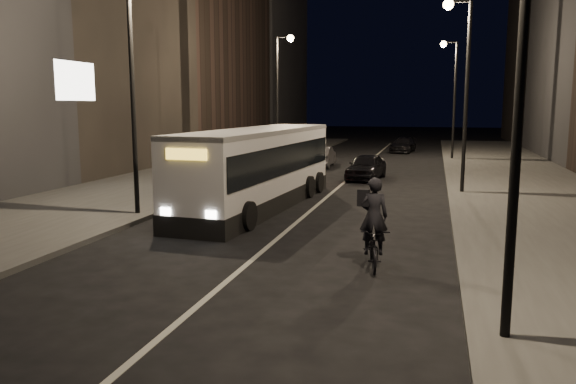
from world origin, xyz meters
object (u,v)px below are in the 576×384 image
Objects in this scene: streetlight_left_near at (138,61)px; streetlight_left_far at (281,82)px; city_bus at (259,165)px; car_near at (366,167)px; car_far at (403,145)px; car_mid at (321,157)px; streetlight_right_near at (506,6)px; streetlight_right_mid at (461,70)px; streetlight_right_far at (451,84)px; cyclist_on_bicycle at (374,238)px.

streetlight_left_near and streetlight_left_far have the same top height.
streetlight_left_near is at bearing -133.26° from city_bus.
streetlight_left_near is at bearing -110.75° from car_near.
streetlight_left_near is at bearing -96.16° from car_far.
streetlight_left_near is 2.05× the size of car_mid.
streetlight_right_near and streetlight_right_mid have the same top height.
car_far is at bearing -111.93° from car_mid.
streetlight_right_far is 1.00× the size of streetlight_left_near.
streetlight_right_mid is 14.62m from streetlight_left_far.
car_mid is at bearing 107.14° from streetlight_right_near.
streetlight_right_mid is at bearing 90.00° from streetlight_right_near.
streetlight_left_near reaches higher than car_near.
city_bus is (-7.43, -21.02, -3.73)m from streetlight_right_far.
streetlight_right_near is at bearing -68.75° from cyclist_on_bicycle.
car_mid is (-7.90, 9.63, -4.71)m from streetlight_right_mid.
streetlight_left_near is (-10.66, -24.00, 0.00)m from streetlight_right_far.
city_bus is at bearing -109.46° from streetlight_right_far.
car_far is (-1.20, 34.27, -0.14)m from cyclist_on_bicycle.
streetlight_left_far is 2.05× the size of car_near.
car_near is at bearing 136.33° from streetlight_right_mid.
car_mid is (-0.48, 14.65, -0.98)m from city_bus.
streetlight_right_near reaches higher than city_bus.
car_near is 1.00× the size of car_mid.
streetlight_left_near is 18.45m from car_mid.
car_far is (7.17, 12.16, -4.76)m from streetlight_left_far.
streetlight_right_far is (0.00, 16.00, 0.00)m from streetlight_right_mid.
streetlight_right_mid is 3.65× the size of cyclist_on_bicycle.
car_mid is at bearing 129.38° from streetlight_right_mid.
streetlight_right_far reaches higher than city_bus.
streetlight_left_far is at bearing -10.21° from car_mid.
city_bus is at bearing 42.64° from streetlight_left_near.
cyclist_on_bicycle is (-2.29, -28.10, -4.62)m from streetlight_right_far.
streetlight_right_mid is 2.05× the size of car_near.
car_mid is (2.76, -0.37, -4.71)m from streetlight_left_far.
streetlight_left_near is 14.50m from car_near.
cyclist_on_bicycle is (8.37, -22.10, -4.62)m from streetlight_left_far.
cyclist_on_bicycle is at bearing 120.45° from streetlight_right_near.
streetlight_right_mid is 22.94m from car_far.
streetlight_left_far reaches higher than car_mid.
car_near is (6.26, -5.79, -4.69)m from streetlight_left_far.
streetlight_right_mid and streetlight_left_far have the same top height.
streetlight_left_near is at bearing 143.12° from streetlight_right_near.
car_near is at bearing 75.99° from city_bus.
cyclist_on_bicycle is 16.45m from car_near.
streetlight_left_near reaches higher than city_bus.
streetlight_right_mid is 1.00× the size of streetlight_left_near.
car_near is (-4.41, 4.21, -4.69)m from streetlight_right_mid.
streetlight_left_far is 1.96× the size of car_far.
car_mid is at bearing 95.97° from city_bus.
city_bus is at bearing 89.33° from car_mid.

